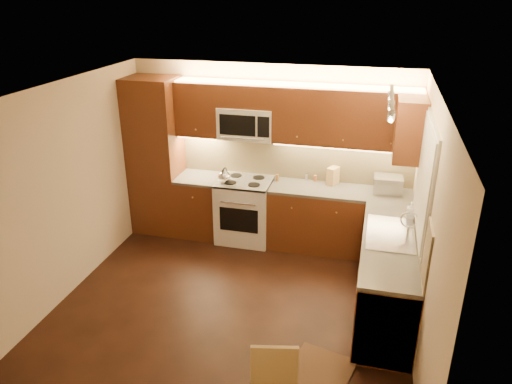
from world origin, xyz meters
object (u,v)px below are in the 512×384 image
(microwave, at_px, (247,123))
(kettle, at_px, (224,175))
(toaster_oven, at_px, (388,185))
(soap_bottle, at_px, (411,210))
(dining_chair, at_px, (274,374))
(stove, at_px, (245,210))
(knife_block, at_px, (333,176))
(sink, at_px, (391,228))

(microwave, xyz_separation_m, kettle, (-0.26, -0.27, -0.69))
(toaster_oven, xyz_separation_m, soap_bottle, (0.27, -0.74, -0.01))
(kettle, bearing_deg, toaster_oven, 19.75)
(toaster_oven, xyz_separation_m, dining_chair, (-0.86, -3.13, -0.58))
(stove, xyz_separation_m, dining_chair, (1.09, -3.03, -0.03))
(microwave, xyz_separation_m, toaster_oven, (1.95, -0.04, -0.71))
(microwave, bearing_deg, soap_bottle, -19.32)
(knife_block, xyz_separation_m, soap_bottle, (1.01, -0.86, -0.02))
(knife_block, distance_m, dining_chair, 3.30)
(microwave, height_order, kettle, microwave)
(sink, relative_size, toaster_oven, 2.29)
(stove, height_order, dining_chair, stove)
(sink, relative_size, soap_bottle, 4.18)
(soap_bottle, bearing_deg, kettle, 173.06)
(microwave, height_order, soap_bottle, microwave)
(sink, bearing_deg, stove, 150.64)
(dining_chair, bearing_deg, knife_block, 75.56)
(microwave, height_order, dining_chair, microwave)
(sink, distance_m, dining_chair, 2.18)
(microwave, distance_m, dining_chair, 3.59)
(kettle, distance_m, toaster_oven, 2.22)
(knife_block, distance_m, soap_bottle, 1.33)
(sink, bearing_deg, toaster_oven, 92.18)
(sink, height_order, kettle, kettle)
(sink, bearing_deg, kettle, 156.34)
(knife_block, height_order, dining_chair, knife_block)
(soap_bottle, height_order, dining_chair, soap_bottle)
(stove, distance_m, dining_chair, 3.23)
(microwave, distance_m, kettle, 0.79)
(toaster_oven, relative_size, knife_block, 1.52)
(stove, xyz_separation_m, sink, (2.00, -1.12, 0.52))
(microwave, bearing_deg, sink, -32.21)
(dining_chair, bearing_deg, soap_bottle, 52.36)
(kettle, xyz_separation_m, soap_bottle, (2.48, -0.51, -0.03))
(sink, xyz_separation_m, dining_chair, (-0.91, -1.91, -0.54))
(dining_chair, bearing_deg, kettle, 102.61)
(knife_block, bearing_deg, microwave, -151.63)
(sink, relative_size, dining_chair, 1.00)
(microwave, xyz_separation_m, soap_bottle, (2.22, -0.78, -0.72))
(soap_bottle, bearing_deg, sink, -110.21)
(kettle, bearing_deg, stove, 41.84)
(stove, bearing_deg, kettle, -151.82)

